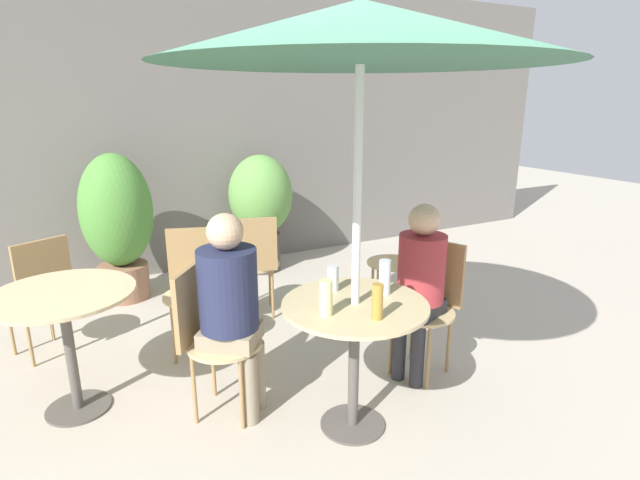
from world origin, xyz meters
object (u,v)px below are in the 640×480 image
object	(u,v)px
bistro_chair_2	(40,287)
umbrella	(361,33)
bistro_chair_0	(430,295)
seated_person_1	(231,300)
bistro_chair_4	(194,279)
beer_glass_3	(333,278)
bistro_chair_5	(254,257)
cafe_table_far	(65,317)
beer_glass_1	(377,302)
bistro_chair_3	(404,253)
potted_plant_0	(117,220)
bistro_chair_1	(207,328)
potted_plant_1	(261,203)
cafe_table_near	(355,330)
beer_glass_0	(326,298)
seated_person_0	(420,276)
beer_glass_2	(385,277)

from	to	relation	value
bistro_chair_2	umbrella	world-z (taller)	umbrella
bistro_chair_0	bistro_chair_2	distance (m)	2.70
bistro_chair_0	seated_person_1	distance (m)	1.36
bistro_chair_4	beer_glass_3	bearing A→B (deg)	-47.59
bistro_chair_5	umbrella	distance (m)	2.26
cafe_table_far	bistro_chair_2	size ratio (longest dim) A/B	0.89
bistro_chair_5	beer_glass_1	world-z (taller)	beer_glass_1
bistro_chair_3	potted_plant_0	distance (m)	2.58
bistro_chair_1	beer_glass_3	world-z (taller)	beer_glass_3
potted_plant_1	umbrella	world-z (taller)	umbrella
bistro_chair_3	potted_plant_0	xyz separation A→B (m)	(-2.09, 1.49, 0.21)
cafe_table_near	umbrella	world-z (taller)	umbrella
bistro_chair_3	seated_person_1	bearing A→B (deg)	-24.07
bistro_chair_1	potted_plant_0	bearing A→B (deg)	44.34
beer_glass_0	beer_glass_1	distance (m)	0.26
cafe_table_near	bistro_chair_0	world-z (taller)	bistro_chair_0
bistro_chair_2	potted_plant_1	size ratio (longest dim) A/B	0.72
bistro_chair_4	beer_glass_0	xyz separation A→B (m)	(0.33, -1.43, 0.31)
potted_plant_0	bistro_chair_4	bearing A→B (deg)	-74.29
potted_plant_0	bistro_chair_2	bearing A→B (deg)	-124.49
beer_glass_1	potted_plant_0	size ratio (longest dim) A/B	0.14
bistro_chair_4	seated_person_1	bearing A→B (deg)	-72.64
bistro_chair_1	bistro_chair_2	world-z (taller)	same
bistro_chair_2	beer_glass_1	distance (m)	2.47
bistro_chair_1	seated_person_0	world-z (taller)	seated_person_0
bistro_chair_1	beer_glass_0	xyz separation A→B (m)	(0.46, -0.58, 0.31)
beer_glass_1	potted_plant_1	bearing A→B (deg)	79.49
seated_person_0	beer_glass_2	world-z (taller)	seated_person_0
bistro_chair_5	seated_person_1	bearing A→B (deg)	82.07
bistro_chair_0	beer_glass_3	size ratio (longest dim) A/B	6.06
bistro_chair_5	potted_plant_1	xyz separation A→B (m)	(0.51, 1.12, 0.20)
bistro_chair_0	beer_glass_3	xyz separation A→B (m)	(-0.81, -0.10, 0.29)
bistro_chair_5	beer_glass_0	bearing A→B (deg)	99.79
beer_glass_3	potted_plant_1	size ratio (longest dim) A/B	0.12
bistro_chair_3	bistro_chair_5	xyz separation A→B (m)	(-1.17, 0.49, 0.00)
potted_plant_1	beer_glass_0	bearing A→B (deg)	-104.98
seated_person_0	potted_plant_0	distance (m)	2.83
cafe_table_far	bistro_chair_2	bearing A→B (deg)	100.16
beer_glass_1	bistro_chair_4	bearing A→B (deg)	108.39
bistro_chair_5	potted_plant_1	world-z (taller)	potted_plant_1
bistro_chair_4	potted_plant_0	bearing A→B (deg)	123.93
bistro_chair_2	umbrella	distance (m)	2.77
bistro_chair_3	potted_plant_0	world-z (taller)	potted_plant_0
cafe_table_near	beer_glass_1	bearing A→B (deg)	-91.75
bistro_chair_3	umbrella	size ratio (longest dim) A/B	0.40
bistro_chair_1	bistro_chair_3	bearing A→B (deg)	-33.54
bistro_chair_3	bistro_chair_5	size ratio (longest dim) A/B	1.00
beer_glass_1	beer_glass_2	distance (m)	0.33
bistro_chair_4	beer_glass_2	world-z (taller)	beer_glass_2
beer_glass_2	bistro_chair_3	bearing A→B (deg)	48.09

